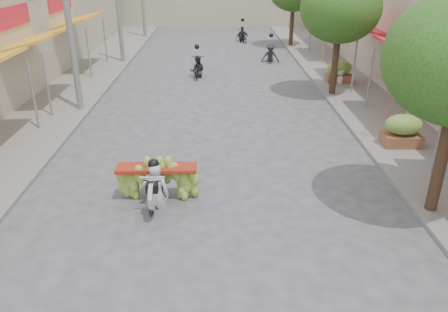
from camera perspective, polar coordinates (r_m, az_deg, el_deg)
sidewalk_left at (r=22.12m, az=-20.05°, el=8.13°), size 4.00×60.00×0.12m
sidewalk_right at (r=22.02m, az=17.33°, el=8.44°), size 4.00×60.00×0.12m
utility_pole_mid at (r=18.10m, az=-19.85°, el=17.70°), size 0.60×0.24×8.00m
street_tree_mid at (r=19.95m, az=15.00°, el=18.09°), size 3.40×3.40×5.25m
produce_crate_mid at (r=15.32m, az=22.34°, el=3.42°), size 1.20×0.88×1.16m
produce_crate_far at (r=22.56m, az=14.83°, el=10.82°), size 1.20×0.88×1.16m
banana_motorbike at (r=11.07m, az=-8.90°, el=-2.68°), size 2.20×1.80×2.25m
market_umbrella at (r=14.97m, az=21.60°, el=10.18°), size 2.46×2.46×1.75m
pedestrian at (r=22.28m, az=15.05°, el=11.23°), size 0.93×0.73×1.64m
bg_motorbike_a at (r=23.25m, az=-3.51°, el=12.00°), size 0.81×1.80×1.95m
bg_motorbike_b at (r=26.84m, az=6.11°, el=13.89°), size 1.09×1.65×1.95m
bg_motorbike_c at (r=33.48m, az=2.42°, el=15.99°), size 1.08×1.73×1.95m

